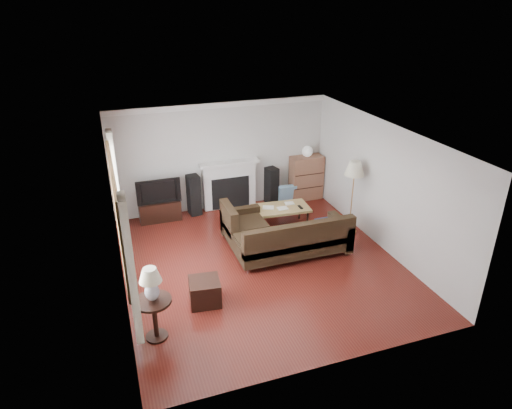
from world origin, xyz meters
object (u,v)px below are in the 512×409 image
object	(u,v)px
sectional_sofa	(293,237)
floor_lamp	(352,198)
bookshelf	(306,178)
coffee_table	(281,217)
tv_stand	(160,210)
side_table	(155,319)

from	to	relation	value
sectional_sofa	floor_lamp	size ratio (longest dim) A/B	1.51
bookshelf	coffee_table	distance (m)	1.72
tv_stand	sectional_sofa	world-z (taller)	sectional_sofa
coffee_table	floor_lamp	size ratio (longest dim) A/B	0.76
bookshelf	side_table	xyz separation A→B (m)	(-4.22, -3.94, -0.21)
sectional_sofa	side_table	size ratio (longest dim) A/B	3.59
side_table	bookshelf	bearing A→B (deg)	43.01
tv_stand	sectional_sofa	bearing A→B (deg)	-47.33
bookshelf	sectional_sofa	size ratio (longest dim) A/B	0.45
side_table	sectional_sofa	bearing A→B (deg)	28.21
sectional_sofa	floor_lamp	distance (m)	1.66
tv_stand	coffee_table	world-z (taller)	coffee_table
tv_stand	coffee_table	distance (m)	2.72
sectional_sofa	bookshelf	bearing A→B (deg)	60.10
sectional_sofa	coffee_table	world-z (taller)	sectional_sofa
bookshelf	sectional_sofa	bearing A→B (deg)	-119.90
coffee_table	floor_lamp	bearing A→B (deg)	-24.28
bookshelf	coffee_table	xyz separation A→B (m)	(-1.16, -1.23, -0.31)
tv_stand	side_table	xyz separation A→B (m)	(-0.63, -3.91, 0.11)
coffee_table	sectional_sofa	bearing A→B (deg)	-97.11
sectional_sofa	tv_stand	bearing A→B (deg)	132.67
tv_stand	bookshelf	bearing A→B (deg)	0.48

